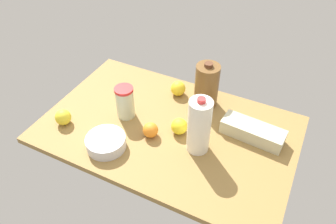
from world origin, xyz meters
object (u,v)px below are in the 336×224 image
at_px(lemon_loose, 179,126).
at_px(orange_far_back, 150,130).
at_px(milk_jug, 199,126).
at_px(lemon_near_front, 63,117).
at_px(egg_carton, 253,132).
at_px(lemon_by_jug, 178,88).
at_px(mixing_bowl, 106,142).
at_px(tumbler_cup, 125,102).
at_px(chocolate_milk_jug, 207,85).

height_order(lemon_loose, orange_far_back, lemon_loose).
bearing_deg(lemon_loose, milk_jug, -24.20).
distance_m(milk_jug, lemon_near_front, 0.66).
distance_m(egg_carton, lemon_near_front, 0.90).
distance_m(lemon_loose, lemon_by_jug, 0.29).
xyz_separation_m(lemon_loose, orange_far_back, (-0.11, -0.08, -0.00)).
bearing_deg(milk_jug, mixing_bowl, -154.31).
bearing_deg(tumbler_cup, lemon_by_jug, 58.71).
bearing_deg(lemon_near_front, tumbler_cup, 37.83).
bearing_deg(lemon_near_front, orange_far_back, 15.23).
bearing_deg(milk_jug, orange_far_back, -173.08).
height_order(mixing_bowl, orange_far_back, orange_far_back).
relative_size(lemon_by_jug, orange_far_back, 1.10).
bearing_deg(mixing_bowl, chocolate_milk_jug, 59.47).
bearing_deg(milk_jug, lemon_near_front, -167.63).
height_order(lemon_by_jug, orange_far_back, lemon_by_jug).
distance_m(mixing_bowl, orange_far_back, 0.21).
distance_m(chocolate_milk_jug, milk_jug, 0.32).
bearing_deg(orange_far_back, lemon_near_front, -164.77).
xyz_separation_m(lemon_loose, lemon_near_front, (-0.53, -0.19, -0.00)).
xyz_separation_m(lemon_near_front, orange_far_back, (0.42, 0.11, -0.00)).
bearing_deg(milk_jug, lemon_by_jug, 128.01).
xyz_separation_m(tumbler_cup, lemon_by_jug, (0.16, 0.27, -0.04)).
distance_m(tumbler_cup, orange_far_back, 0.20).
relative_size(egg_carton, orange_far_back, 4.02).
bearing_deg(lemon_by_jug, mixing_bowl, -104.71).
bearing_deg(lemon_loose, mixing_bowl, -138.02).
bearing_deg(mixing_bowl, lemon_by_jug, 75.29).
relative_size(milk_jug, tumbler_cup, 1.71).
bearing_deg(lemon_near_front, mixing_bowl, -7.81).
relative_size(egg_carton, lemon_by_jug, 3.65).
bearing_deg(orange_far_back, milk_jug, 6.92).
bearing_deg(lemon_by_jug, lemon_near_front, -131.59).
height_order(milk_jug, lemon_near_front, milk_jug).
xyz_separation_m(mixing_bowl, milk_jug, (0.37, 0.18, 0.11)).
relative_size(chocolate_milk_jug, egg_carton, 0.85).
distance_m(mixing_bowl, egg_carton, 0.67).
bearing_deg(orange_far_back, egg_carton, 25.39).
distance_m(milk_jug, tumbler_cup, 0.41).
xyz_separation_m(chocolate_milk_jug, orange_far_back, (-0.14, -0.33, -0.08)).
bearing_deg(tumbler_cup, orange_far_back, -21.97).
bearing_deg(egg_carton, milk_jug, -134.19).
xyz_separation_m(egg_carton, orange_far_back, (-0.43, -0.20, 0.00)).
bearing_deg(lemon_by_jug, chocolate_milk_jug, -1.20).
relative_size(lemon_near_front, lemon_by_jug, 0.97).
bearing_deg(lemon_near_front, chocolate_milk_jug, 38.73).
bearing_deg(lemon_loose, egg_carton, 21.31).
relative_size(tumbler_cup, orange_far_back, 2.34).
bearing_deg(lemon_near_front, egg_carton, 20.53).
height_order(egg_carton, lemon_loose, lemon_loose).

